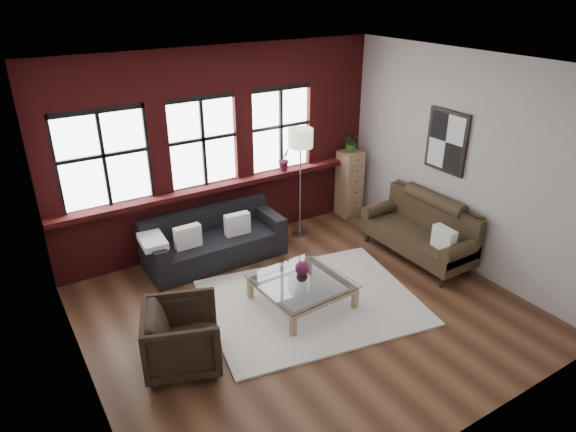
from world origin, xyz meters
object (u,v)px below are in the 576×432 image
coffee_table (302,293)px  floor_lamp (300,180)px  dark_sofa (214,238)px  vase (302,276)px  drawer_chest (349,184)px  armchair (183,337)px  vintage_settee (418,229)px

coffee_table → floor_lamp: (1.11, 1.74, 0.84)m
dark_sofa → vase: (0.49, -1.74, 0.06)m
coffee_table → floor_lamp: 2.23m
dark_sofa → drawer_chest: (2.85, 0.26, 0.23)m
dark_sofa → floor_lamp: 1.72m
drawer_chest → floor_lamp: (-1.25, -0.25, 0.41)m
coffee_table → vase: 0.27m
vase → drawer_chest: size_ratio=0.13×
dark_sofa → armchair: (-1.32, -2.03, -0.00)m
coffee_table → vase: bearing=180.0°
dark_sofa → armchair: dark_sofa is taller
vase → vintage_settee: bearing=2.9°
vintage_settee → coffee_table: vintage_settee is taller
coffee_table → drawer_chest: (2.36, 1.99, 0.44)m
vintage_settee → drawer_chest: size_ratio=1.56×
dark_sofa → vintage_settee: bearing=-30.6°
vintage_settee → armchair: bearing=-174.3°
drawer_chest → vintage_settee: bearing=-93.3°
armchair → coffee_table: bearing=-60.6°
dark_sofa → vase: size_ratio=13.59×
vase → dark_sofa: bearing=105.9°
dark_sofa → coffee_table: (0.49, -1.74, -0.21)m
floor_lamp → vase: bearing=-122.4°
dark_sofa → armchair: size_ratio=2.53×
vase → floor_lamp: (1.11, 1.74, 0.57)m
coffee_table → vintage_settee: bearing=2.9°
vase → floor_lamp: bearing=57.6°
dark_sofa → coffee_table: dark_sofa is taller
armchair → vase: armchair is taller
vintage_settee → armchair: vintage_settee is taller
vintage_settee → floor_lamp: bearing=125.1°
vintage_settee → floor_lamp: 2.05m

